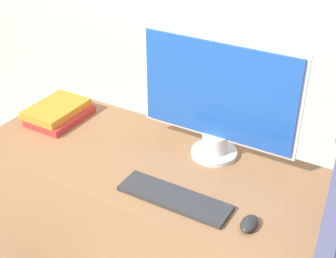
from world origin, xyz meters
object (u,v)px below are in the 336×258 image
Objects in this scene: monitor at (218,99)px; book_stack at (58,113)px; keyboard at (174,198)px; mouse at (249,224)px.

monitor reaches higher than book_stack.
keyboard is (0.00, -0.33, -0.24)m from monitor.
monitor is 1.56× the size of keyboard.
mouse is at bearing -12.74° from book_stack.
keyboard is 0.78m from book_stack.
monitor is 0.49m from mouse.
mouse reaches higher than keyboard.
monitor is at bearing 130.68° from mouse.
mouse is at bearing 0.50° from keyboard.
monitor reaches higher than mouse.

